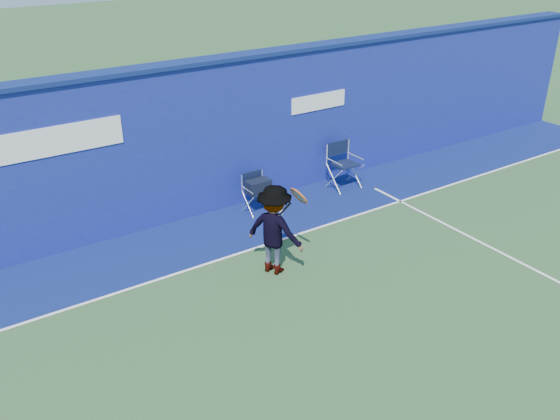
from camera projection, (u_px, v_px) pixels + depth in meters
ground at (323, 366)px, 8.01m from camera, size 80.00×80.00×0.00m
stadium_wall at (159, 147)px, 11.21m from camera, size 24.00×0.50×3.08m
out_of_bounds_strip at (190, 241)px, 11.08m from camera, size 24.00×1.80×0.01m
court_lines at (297, 341)px, 8.46m from camera, size 24.00×12.00×0.01m
directors_chair_left at (258, 196)px, 12.07m from camera, size 0.48×0.45×0.82m
directors_chair_right at (344, 174)px, 13.18m from camera, size 0.61×0.54×1.02m
water_bottle at (281, 210)px, 12.06m from camera, size 0.07×0.07×0.21m
tennis_player at (275, 230)px, 9.83m from camera, size 1.02×1.17×1.58m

